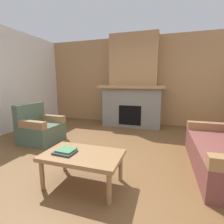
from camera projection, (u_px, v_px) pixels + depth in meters
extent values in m
plane|color=brown|center=(102.00, 163.00, 2.77)|extent=(9.00, 9.00, 0.00)
cube|color=#A87A4C|center=(135.00, 81.00, 5.35)|extent=(6.00, 0.12, 2.70)
cube|color=gray|center=(132.00, 107.00, 5.10)|extent=(1.70, 0.70, 1.15)
cube|color=black|center=(130.00, 115.00, 4.82)|extent=(0.64, 0.08, 0.56)
cube|color=#A87A4C|center=(132.00, 87.00, 4.94)|extent=(1.90, 0.82, 0.08)
cube|color=#A87A4C|center=(134.00, 60.00, 4.95)|extent=(1.40, 0.50, 1.47)
cube|color=brown|center=(223.00, 158.00, 2.51)|extent=(0.86, 1.81, 0.40)
cube|color=#997047|center=(211.00, 126.00, 3.23)|extent=(0.84, 0.17, 0.15)
cube|color=#4C604C|center=(42.00, 133.00, 3.73)|extent=(0.79, 0.79, 0.40)
cube|color=#4C604C|center=(30.00, 114.00, 3.76)|extent=(0.17, 0.77, 0.45)
cube|color=#997047|center=(30.00, 124.00, 3.39)|extent=(0.77, 0.17, 0.15)
cube|color=#997047|center=(51.00, 118.00, 3.97)|extent=(0.77, 0.17, 0.15)
cube|color=#997047|center=(82.00, 155.00, 2.12)|extent=(1.00, 0.60, 0.05)
cylinder|color=#997047|center=(42.00, 175.00, 2.06)|extent=(0.06, 0.06, 0.38)
cylinder|color=#997047|center=(109.00, 188.00, 1.80)|extent=(0.06, 0.06, 0.38)
cylinder|color=#997047|center=(64.00, 158.00, 2.51)|extent=(0.06, 0.06, 0.38)
cylinder|color=#997047|center=(121.00, 167.00, 2.25)|extent=(0.06, 0.06, 0.38)
cube|color=#2D2D33|center=(65.00, 152.00, 2.12)|extent=(0.27, 0.22, 0.02)
cube|color=#3D7F4C|center=(66.00, 150.00, 2.14)|extent=(0.22, 0.21, 0.02)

